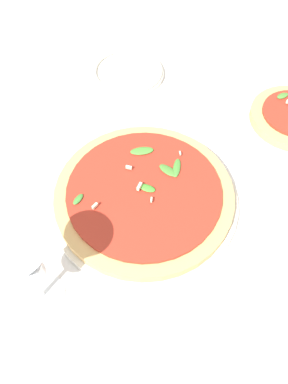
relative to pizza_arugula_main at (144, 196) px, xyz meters
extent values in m
plane|color=silver|center=(-0.03, -0.02, -0.02)|extent=(6.00, 6.00, 0.00)
cylinder|color=silver|center=(0.00, 0.00, -0.01)|extent=(0.33, 0.33, 0.01)
cylinder|color=tan|center=(0.00, 0.00, 0.00)|extent=(0.31, 0.31, 0.02)
cylinder|color=#A82D1E|center=(0.00, 0.00, 0.02)|extent=(0.27, 0.27, 0.01)
ellipsoid|color=#3F8034|center=(0.06, 0.09, 0.02)|extent=(0.02, 0.03, 0.01)
ellipsoid|color=#438032|center=(-0.01, -0.07, 0.02)|extent=(0.04, 0.04, 0.01)
ellipsoid|color=#447B30|center=(0.00, -0.06, 0.02)|extent=(0.04, 0.02, 0.01)
ellipsoid|color=#438C2E|center=(0.00, -0.01, 0.02)|extent=(0.03, 0.03, 0.01)
ellipsoid|color=#488C34|center=(0.07, -0.06, 0.02)|extent=(0.04, 0.05, 0.01)
cube|color=beige|center=(0.05, -0.01, 0.03)|extent=(0.01, 0.01, 0.01)
cube|color=beige|center=(0.01, 0.00, 0.03)|extent=(0.01, 0.01, 0.01)
cube|color=beige|center=(-0.03, 0.01, 0.03)|extent=(0.01, 0.01, 0.00)
cube|color=beige|center=(0.01, -0.10, 0.03)|extent=(0.01, 0.01, 0.00)
cube|color=beige|center=(0.03, 0.08, 0.03)|extent=(0.01, 0.01, 0.01)
ellipsoid|color=#477D31|center=(-0.03, -0.37, 0.02)|extent=(0.02, 0.03, 0.01)
cylinder|color=white|center=(-0.02, 0.23, -0.01)|extent=(0.07, 0.07, 0.00)
cylinder|color=white|center=(-0.02, 0.23, 0.03)|extent=(0.01, 0.01, 0.08)
cone|color=white|center=(-0.02, 0.23, 0.11)|extent=(0.08, 0.08, 0.08)
cylinder|color=white|center=(-0.02, 0.23, 0.08)|extent=(0.05, 0.05, 0.03)
cylinder|color=silver|center=(0.28, -0.21, -0.01)|extent=(0.17, 0.17, 0.01)
torus|color=silver|center=(0.28, -0.21, 0.00)|extent=(0.16, 0.16, 0.01)
camera|label=1|loc=(-0.27, 0.25, 0.55)|focal=35.00mm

